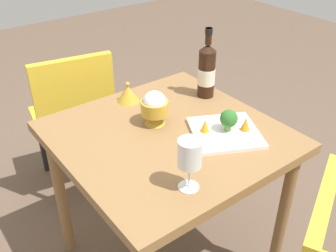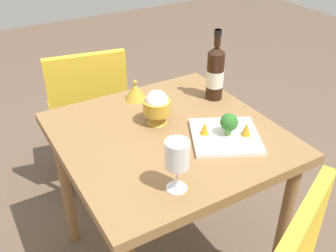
# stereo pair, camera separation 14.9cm
# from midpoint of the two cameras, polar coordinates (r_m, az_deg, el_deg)

# --- Properties ---
(dining_table) EXTENTS (0.82, 0.82, 0.73)m
(dining_table) POSITION_cam_midpoint_polar(r_m,az_deg,el_deg) (1.56, -2.74, -3.97)
(dining_table) COLOR olive
(dining_table) RESTS_ON ground_plane
(chair_by_wall) EXTENTS (0.47, 0.47, 0.85)m
(chair_by_wall) POSITION_cam_midpoint_polar(r_m,az_deg,el_deg) (2.13, -15.53, 2.09)
(chair_by_wall) COLOR gold
(chair_by_wall) RESTS_ON ground_plane
(wine_bottle) EXTENTS (0.08, 0.08, 0.31)m
(wine_bottle) POSITION_cam_midpoint_polar(r_m,az_deg,el_deg) (1.72, 3.20, 8.04)
(wine_bottle) COLOR black
(wine_bottle) RESTS_ON dining_table
(wine_glass) EXTENTS (0.08, 0.08, 0.18)m
(wine_glass) POSITION_cam_midpoint_polar(r_m,az_deg,el_deg) (1.17, -0.44, -4.33)
(wine_glass) COLOR white
(wine_glass) RESTS_ON dining_table
(rice_bowl) EXTENTS (0.11, 0.11, 0.14)m
(rice_bowl) POSITION_cam_midpoint_polar(r_m,az_deg,el_deg) (1.53, -4.76, 2.68)
(rice_bowl) COLOR gold
(rice_bowl) RESTS_ON dining_table
(rice_bowl_lid) EXTENTS (0.10, 0.10, 0.09)m
(rice_bowl_lid) POSITION_cam_midpoint_polar(r_m,az_deg,el_deg) (1.73, -8.36, 4.68)
(rice_bowl_lid) COLOR gold
(rice_bowl_lid) RESTS_ON dining_table
(serving_plate) EXTENTS (0.34, 0.34, 0.02)m
(serving_plate) POSITION_cam_midpoint_polar(r_m,az_deg,el_deg) (1.50, 5.56, -1.07)
(serving_plate) COLOR white
(serving_plate) RESTS_ON dining_table
(broccoli_floret) EXTENTS (0.07, 0.07, 0.09)m
(broccoli_floret) POSITION_cam_midpoint_polar(r_m,az_deg,el_deg) (1.47, 6.03, 0.94)
(broccoli_floret) COLOR #729E4C
(broccoli_floret) RESTS_ON serving_plate
(carrot_garnish_left) EXTENTS (0.04, 0.04, 0.05)m
(carrot_garnish_left) POSITION_cam_midpoint_polar(r_m,az_deg,el_deg) (1.49, 8.51, 0.21)
(carrot_garnish_left) COLOR orange
(carrot_garnish_left) RESTS_ON serving_plate
(carrot_garnish_right) EXTENTS (0.04, 0.04, 0.05)m
(carrot_garnish_right) POSITION_cam_midpoint_polar(r_m,az_deg,el_deg) (1.47, 2.58, -0.04)
(carrot_garnish_right) COLOR orange
(carrot_garnish_right) RESTS_ON serving_plate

